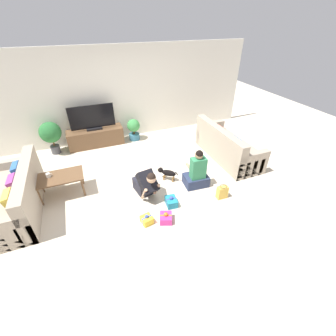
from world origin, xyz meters
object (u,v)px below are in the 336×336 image
potted_plant_back_right (134,128)px  dog (167,173)px  gift_bag_a (222,192)px  tv (92,119)px  potted_plant_back_left (51,134)px  coffee_table (60,179)px  sofa_right (226,147)px  mug (48,175)px  gift_box_a (171,202)px  person_kneeling (146,184)px  gift_box_c (147,220)px  sofa_left (17,197)px  tv_console (96,137)px  person_sitting (197,173)px  gift_box_b (166,218)px

potted_plant_back_right → dog: bearing=-85.7°
gift_bag_a → tv: bearing=122.5°
potted_plant_back_right → gift_bag_a: bearing=-72.9°
potted_plant_back_left → dog: 3.36m
coffee_table → tv: 2.24m
sofa_right → mug: 4.27m
gift_box_a → mug: 2.56m
sofa_right → gift_bag_a: sofa_right is taller
person_kneeling → gift_box_c: (-0.22, -0.73, -0.25)m
sofa_left → potted_plant_back_left: 2.24m
tv_console → person_sitting: (1.84, -2.78, 0.07)m
dog → sofa_right: bearing=142.7°
coffee_table → gift_box_b: size_ratio=3.01×
potted_plant_back_left → potted_plant_back_right: bearing=-0.0°
coffee_table → potted_plant_back_right: 2.84m
dog → sofa_left: bearing=-51.4°
coffee_table → person_sitting: 2.90m
potted_plant_back_left → gift_box_b: bearing=-60.9°
gift_box_a → gift_box_c: (-0.60, -0.28, -0.01)m
coffee_table → person_sitting: bearing=-15.8°
person_kneeling → mug: 1.99m
tv_console → person_kneeling: size_ratio=1.99×
tv → potted_plant_back_left: bearing=-177.5°
gift_bag_a → person_kneeling: bearing=156.0°
dog → gift_bag_a: (0.84, -1.01, -0.06)m
tv_console → potted_plant_back_left: potted_plant_back_left is taller
potted_plant_back_right → person_sitting: (0.71, -2.73, -0.05)m
gift_box_b → mug: size_ratio=2.62×
potted_plant_back_right → gift_box_a: bearing=-91.0°
tv_console → mug: (-1.14, -1.93, 0.25)m
sofa_left → tv: tv is taller
sofa_left → gift_box_b: size_ratio=6.52×
mug → coffee_table: bearing=-16.9°
sofa_right → mug: bearing=89.3°
tv_console → potted_plant_back_right: potted_plant_back_right is taller
person_sitting → gift_box_b: size_ratio=2.93×
person_kneeling → sofa_right: bearing=6.8°
sofa_right → potted_plant_back_right: size_ratio=3.15×
coffee_table → dog: bearing=-9.1°
potted_plant_back_right → gift_box_b: size_ratio=2.07×
potted_plant_back_right → person_kneeling: person_kneeling is taller
sofa_right → person_sitting: bearing=121.3°
coffee_table → mug: 0.22m
tv → gift_box_c: 3.55m
sofa_right → gift_box_c: (-2.66, -1.45, -0.24)m
sofa_right → potted_plant_back_right: (-2.01, 1.94, 0.05)m
potted_plant_back_left → gift_bag_a: potted_plant_back_left is taller
potted_plant_back_right → mug: potted_plant_back_right is taller
dog → mug: (-2.43, 0.41, 0.30)m
potted_plant_back_left → sofa_left: bearing=-105.8°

